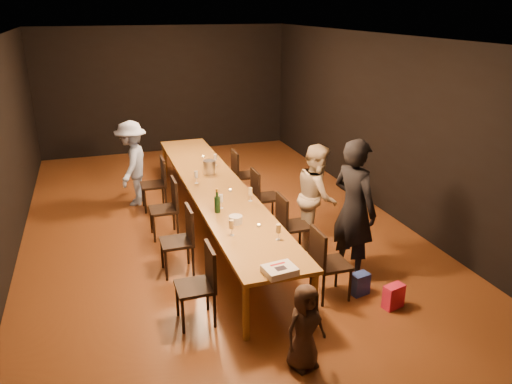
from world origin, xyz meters
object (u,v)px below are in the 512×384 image
object	(u,v)px
table	(216,189)
chair_left_0	(195,286)
chair_left_3	(153,184)
birthday_cake	(280,270)
plate_stack	(236,220)
champagne_bottle	(217,201)
chair_right_3	(245,174)
chair_right_1	(294,225)
ice_bucket	(209,167)
chair_left_2	(163,209)
child	(305,327)
chair_left_1	(176,241)
chair_right_2	(266,196)
woman_birthday	(354,209)
woman_tan	(317,196)
chair_right_0	(331,263)

from	to	relation	value
table	chair_left_0	distance (m)	2.56
chair_left_3	birthday_cake	bearing A→B (deg)	-168.56
plate_stack	champagne_bottle	distance (m)	0.47
chair_right_3	champagne_bottle	bearing A→B (deg)	-25.73
chair_right_1	ice_bucket	distance (m)	2.03
chair_left_2	chair_right_1	bearing A→B (deg)	-125.22
child	ice_bucket	xyz separation A→B (m)	(0.02, 4.11, 0.41)
chair_left_0	champagne_bottle	world-z (taller)	champagne_bottle
chair_left_1	plate_stack	bearing A→B (deg)	-111.15
chair_right_1	chair_right_3	distance (m)	2.40
chair_right_2	woman_birthday	size ratio (longest dim) A/B	0.49
birthday_cake	ice_bucket	world-z (taller)	ice_bucket
table	child	distance (m)	3.50
chair_left_2	woman_tan	world-z (taller)	woman_tan
chair_right_0	birthday_cake	xyz separation A→B (m)	(-0.87, -0.50, 0.32)
chair_right_3	chair_left_0	size ratio (longest dim) A/B	1.00
chair_right_3	chair_right_0	bearing A→B (deg)	-0.00
woman_birthday	plate_stack	world-z (taller)	woman_birthday
plate_stack	child	bearing A→B (deg)	-86.31
chair_left_1	table	bearing A→B (deg)	-35.31
table	plate_stack	size ratio (longest dim) A/B	33.29
child	chair_left_0	bearing A→B (deg)	113.82
chair_left_3	ice_bucket	world-z (taller)	ice_bucket
chair_right_0	chair_left_3	xyz separation A→B (m)	(-1.70, 3.60, 0.00)
chair_left_0	chair_left_2	size ratio (longest dim) A/B	1.00
chair_right_2	plate_stack	world-z (taller)	chair_right_2
chair_left_1	champagne_bottle	world-z (taller)	champagne_bottle
chair_right_3	champagne_bottle	world-z (taller)	champagne_bottle
woman_birthday	woman_tan	size ratio (longest dim) A/B	1.21
champagne_bottle	child	bearing A→B (deg)	-83.75
chair_right_1	chair_left_3	distance (m)	2.94
chair_right_0	champagne_bottle	size ratio (longest dim) A/B	2.69
chair_right_3	chair_left_2	xyz separation A→B (m)	(-1.70, -1.20, 0.00)
chair_right_3	woman_tan	world-z (taller)	woman_tan
chair_left_3	woman_birthday	distance (m)	3.90
chair_left_1	ice_bucket	world-z (taller)	ice_bucket
table	chair_left_3	size ratio (longest dim) A/B	6.45
child	plate_stack	world-z (taller)	child
champagne_bottle	table	bearing A→B (deg)	77.27
chair_right_0	chair_right_3	xyz separation A→B (m)	(0.00, 3.60, 0.00)
table	chair_left_2	world-z (taller)	chair_left_2
chair_right_2	chair_left_2	world-z (taller)	same
chair_left_2	child	world-z (taller)	chair_left_2
chair_left_2	plate_stack	size ratio (longest dim) A/B	5.16
chair_right_2	chair_left_3	world-z (taller)	same
chair_right_3	chair_left_3	xyz separation A→B (m)	(-1.70, 0.00, 0.00)
chair_right_0	plate_stack	size ratio (longest dim) A/B	5.16
chair_right_2	child	bearing A→B (deg)	-13.29
chair_left_2	plate_stack	distance (m)	1.70
champagne_bottle	chair_left_2	bearing A→B (deg)	119.90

